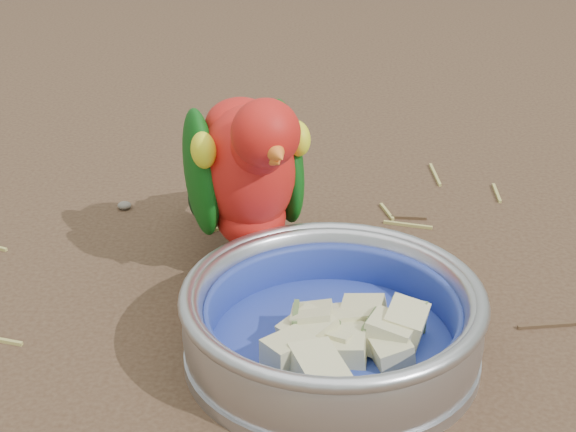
# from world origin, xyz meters

# --- Properties ---
(ground) EXTENTS (60.00, 60.00, 0.00)m
(ground) POSITION_xyz_m (0.00, 0.00, 0.00)
(ground) COLOR #473222
(food_bowl) EXTENTS (0.23, 0.23, 0.02)m
(food_bowl) POSITION_xyz_m (-0.01, 0.03, 0.01)
(food_bowl) COLOR #B2B2BA
(food_bowl) RESTS_ON ground
(bowl_wall) EXTENTS (0.23, 0.23, 0.04)m
(bowl_wall) POSITION_xyz_m (-0.01, 0.03, 0.04)
(bowl_wall) COLOR #B2B2BA
(bowl_wall) RESTS_ON food_bowl
(fruit_wedges) EXTENTS (0.14, 0.14, 0.03)m
(fruit_wedges) POSITION_xyz_m (-0.01, 0.03, 0.03)
(fruit_wedges) COLOR #C8C18B
(fruit_wedges) RESTS_ON food_bowl
(lory_parrot) EXTENTS (0.17, 0.24, 0.18)m
(lory_parrot) POSITION_xyz_m (-0.08, 0.16, 0.09)
(lory_parrot) COLOR red
(lory_parrot) RESTS_ON ground
(ground_debris) EXTENTS (0.90, 0.80, 0.01)m
(ground_debris) POSITION_xyz_m (0.03, 0.06, 0.00)
(ground_debris) COLOR tan
(ground_debris) RESTS_ON ground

